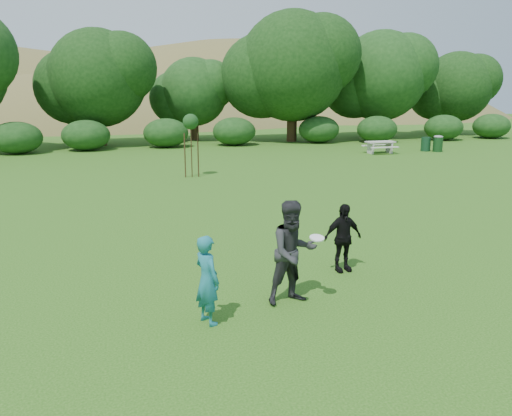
{
  "coord_description": "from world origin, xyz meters",
  "views": [
    {
      "loc": [
        -3.23,
        -8.31,
        3.91
      ],
      "look_at": [
        0.0,
        3.0,
        1.1
      ],
      "focal_mm": 35.0,
      "sensor_mm": 36.0,
      "label": 1
    }
  ],
  "objects_px": {
    "player_teal": "(207,280)",
    "trash_can_near": "(426,144)",
    "player_grey": "(293,252)",
    "picnic_table": "(380,145)",
    "trash_can_lidded": "(438,143)",
    "player_black": "(343,238)",
    "sapling": "(191,123)"
  },
  "relations": [
    {
      "from": "picnic_table",
      "to": "trash_can_lidded",
      "type": "bearing_deg",
      "value": -3.06
    },
    {
      "from": "trash_can_lidded",
      "to": "sapling",
      "type": "bearing_deg",
      "value": -162.89
    },
    {
      "from": "picnic_table",
      "to": "trash_can_lidded",
      "type": "distance_m",
      "value": 4.03
    },
    {
      "from": "player_teal",
      "to": "player_grey",
      "type": "bearing_deg",
      "value": -100.02
    },
    {
      "from": "player_grey",
      "to": "player_teal",
      "type": "bearing_deg",
      "value": -174.52
    },
    {
      "from": "player_teal",
      "to": "picnic_table",
      "type": "height_order",
      "value": "player_teal"
    },
    {
      "from": "player_black",
      "to": "sapling",
      "type": "xyz_separation_m",
      "value": [
        -1.3,
        12.97,
        1.66
      ]
    },
    {
      "from": "player_black",
      "to": "sapling",
      "type": "relative_size",
      "value": 0.53
    },
    {
      "from": "trash_can_lidded",
      "to": "player_black",
      "type": "bearing_deg",
      "value": -130.29
    },
    {
      "from": "trash_can_near",
      "to": "sapling",
      "type": "height_order",
      "value": "sapling"
    },
    {
      "from": "player_teal",
      "to": "trash_can_near",
      "type": "bearing_deg",
      "value": -65.36
    },
    {
      "from": "player_grey",
      "to": "sapling",
      "type": "height_order",
      "value": "sapling"
    },
    {
      "from": "player_teal",
      "to": "trash_can_lidded",
      "type": "bearing_deg",
      "value": -66.92
    },
    {
      "from": "trash_can_near",
      "to": "trash_can_lidded",
      "type": "relative_size",
      "value": 0.86
    },
    {
      "from": "player_teal",
      "to": "trash_can_near",
      "type": "distance_m",
      "value": 27.16
    },
    {
      "from": "trash_can_near",
      "to": "player_teal",
      "type": "bearing_deg",
      "value": -131.75
    },
    {
      "from": "player_black",
      "to": "picnic_table",
      "type": "relative_size",
      "value": 0.84
    },
    {
      "from": "player_black",
      "to": "player_grey",
      "type": "bearing_deg",
      "value": -145.8
    },
    {
      "from": "sapling",
      "to": "trash_can_lidded",
      "type": "height_order",
      "value": "sapling"
    },
    {
      "from": "trash_can_near",
      "to": "trash_can_lidded",
      "type": "bearing_deg",
      "value": -41.86
    },
    {
      "from": "player_teal",
      "to": "trash_can_lidded",
      "type": "height_order",
      "value": "player_teal"
    },
    {
      "from": "sapling",
      "to": "trash_can_lidded",
      "type": "distance_m",
      "value": 17.51
    },
    {
      "from": "player_grey",
      "to": "sapling",
      "type": "distance_m",
      "value": 14.32
    },
    {
      "from": "player_grey",
      "to": "trash_can_lidded",
      "type": "distance_m",
      "value": 25.74
    },
    {
      "from": "player_grey",
      "to": "trash_can_near",
      "type": "height_order",
      "value": "player_grey"
    },
    {
      "from": "player_grey",
      "to": "trash_can_near",
      "type": "distance_m",
      "value": 25.76
    },
    {
      "from": "player_grey",
      "to": "picnic_table",
      "type": "bearing_deg",
      "value": 48.45
    },
    {
      "from": "player_teal",
      "to": "player_black",
      "type": "xyz_separation_m",
      "value": [
        3.3,
        1.68,
        -0.02
      ]
    },
    {
      "from": "trash_can_near",
      "to": "trash_can_lidded",
      "type": "height_order",
      "value": "trash_can_lidded"
    },
    {
      "from": "player_teal",
      "to": "picnic_table",
      "type": "relative_size",
      "value": 0.87
    },
    {
      "from": "player_teal",
      "to": "player_black",
      "type": "height_order",
      "value": "player_teal"
    },
    {
      "from": "sapling",
      "to": "trash_can_lidded",
      "type": "bearing_deg",
      "value": 17.11
    }
  ]
}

